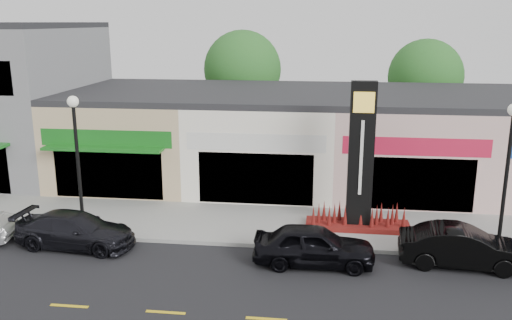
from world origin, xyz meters
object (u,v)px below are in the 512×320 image
object	(u,v)px
lamp_east_near	(508,164)
car_dark_sedan	(76,230)
car_black_sedan	(314,245)
lamp_west_near	(77,151)
car_black_conv	(463,247)
pylon_sign	(360,178)

from	to	relation	value
lamp_east_near	car_dark_sedan	bearing A→B (deg)	-175.64
car_black_sedan	lamp_west_near	bearing A→B (deg)	78.96
lamp_west_near	lamp_east_near	world-z (taller)	same
car_dark_sedan	car_black_conv	distance (m)	14.19
pylon_sign	car_black_sedan	size ratio (longest dim) A/B	1.41
pylon_sign	car_black_sedan	bearing A→B (deg)	-117.04
lamp_west_near	pylon_sign	world-z (taller)	pylon_sign
car_dark_sedan	car_black_conv	world-z (taller)	car_black_conv
car_black_conv	car_dark_sedan	bearing A→B (deg)	94.71
car_black_sedan	car_black_conv	size ratio (longest dim) A/B	0.98
car_black_sedan	car_black_conv	xyz separation A→B (m)	(5.17, 0.51, -0.01)
pylon_sign	lamp_west_near	bearing A→B (deg)	-171.23
lamp_west_near	car_black_sedan	xyz separation A→B (m)	(9.28, -1.68, -2.75)
lamp_east_near	pylon_sign	bearing A→B (deg)	161.25
lamp_east_near	car_dark_sedan	world-z (taller)	lamp_east_near
lamp_west_near	car_black_sedan	world-z (taller)	lamp_west_near
lamp_east_near	car_black_conv	xyz separation A→B (m)	(-1.56, -1.16, -2.76)
car_black_conv	lamp_west_near	bearing A→B (deg)	89.95
lamp_west_near	car_black_conv	xyz separation A→B (m)	(14.44, -1.16, -2.76)
pylon_sign	car_black_sedan	world-z (taller)	pylon_sign
lamp_east_near	pylon_sign	xyz separation A→B (m)	(-5.00, 1.70, -1.20)
lamp_west_near	car_dark_sedan	size ratio (longest dim) A/B	1.20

